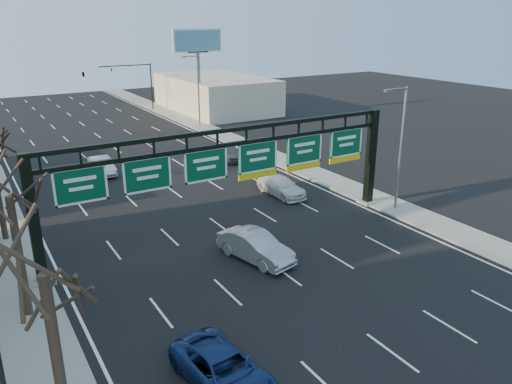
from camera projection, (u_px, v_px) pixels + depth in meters
ground at (307, 290)px, 26.12m from camera, size 160.00×160.00×0.00m
sidewalk_right at (289, 163)px, 48.48m from camera, size 3.00×120.00×0.12m
lane_markings at (165, 185)px, 42.24m from camera, size 21.60×120.00×0.01m
sign_gantry at (235, 168)px, 31.11m from camera, size 24.60×1.20×7.20m
building_right_distant at (216, 94)px, 75.38m from camera, size 12.00×20.00×5.00m
tree_near at (38, 242)px, 14.14m from camera, size 3.60×3.60×8.86m
tree_gantry at (5, 174)px, 21.52m from camera, size 3.60×3.60×8.48m
streetlight_near at (400, 143)px, 35.36m from camera, size 2.15×0.22×9.00m
streetlight_far at (197, 87)px, 62.77m from camera, size 2.15×0.22×9.00m
billboard_right at (198, 52)px, 66.70m from camera, size 7.00×0.50×12.00m
traffic_signal_mast at (110, 76)px, 71.42m from camera, size 10.16×0.54×7.00m
car_blue_suv at (223, 370)px, 19.14m from camera, size 2.94×5.37×1.43m
car_silver_sedan at (255, 247)px, 29.12m from camera, size 2.90×5.36×1.68m
car_white_wagon at (281, 186)px, 39.82m from camera, size 2.25×5.03×1.43m
car_grey_far at (230, 153)px, 49.47m from camera, size 2.56×4.61×1.48m
car_silver_distant at (102, 166)px, 45.13m from camera, size 1.63×4.61×1.52m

